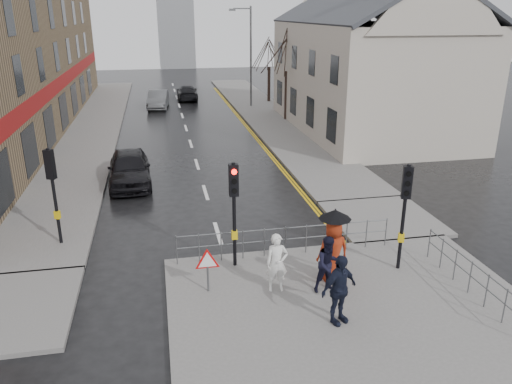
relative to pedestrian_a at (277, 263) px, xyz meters
name	(u,v)px	position (x,y,z in m)	size (l,w,h in m)	color
ground	(230,272)	(-1.15, 1.52, -1.01)	(120.00, 120.00, 0.00)	black
near_pavement	(363,324)	(1.85, -1.98, -0.94)	(10.00, 9.00, 0.14)	#605E5B
left_pavement	(93,125)	(-7.65, 24.52, -0.94)	(4.00, 44.00, 0.14)	#605E5B
right_pavement	(264,113)	(5.35, 26.52, -0.94)	(4.00, 40.00, 0.14)	#605E5B
pavement_bridge_right	(382,218)	(5.35, 4.52, -0.94)	(4.00, 4.20, 0.14)	#605E5B
building_right_cream	(368,59)	(10.85, 19.52, 3.77)	(9.00, 16.40, 10.10)	#B1A79A
church_tower	(174,1)	(0.35, 63.52, 7.99)	(5.00, 5.00, 18.00)	gray
traffic_signal_near_left	(234,197)	(-0.95, 1.72, 1.45)	(0.28, 0.27, 3.40)	black
traffic_signal_near_right	(405,199)	(4.05, 0.52, 1.45)	(0.34, 0.33, 3.40)	black
traffic_signal_far_left	(52,180)	(-6.65, 4.52, 1.45)	(0.34, 0.33, 3.40)	black
guard_railing_front	(286,235)	(0.80, 2.12, -0.15)	(7.14, 0.04, 1.00)	#595B5E
guard_railing_side	(471,271)	(5.35, -1.23, -0.16)	(0.04, 4.54, 1.00)	#595B5E
warning_sign	(207,263)	(-1.95, 0.31, 0.03)	(0.80, 0.07, 1.35)	#595B5E
street_lamp	(249,50)	(4.67, 29.52, 3.70)	(1.83, 0.25, 8.00)	#595B5E
tree_near	(287,50)	(6.35, 23.52, 4.13)	(2.40, 2.40, 6.58)	#2E2019
tree_far	(269,52)	(6.85, 31.52, 3.41)	(2.40, 2.40, 5.64)	#2E2019
pedestrian_a	(277,263)	(0.00, 0.00, 0.00)	(0.63, 0.42, 1.74)	white
pedestrian_b	(329,264)	(1.43, -0.34, -0.02)	(0.82, 0.64, 1.69)	black
pedestrian_with_umbrella	(333,244)	(1.76, 0.25, 0.31)	(0.97, 0.96, 2.26)	maroon
pedestrian_d	(339,290)	(1.18, -1.85, 0.08)	(1.12, 0.46, 1.91)	black
car_parked	(129,168)	(-4.51, 10.86, -0.20)	(1.90, 4.72, 1.61)	black
car_mid	(158,99)	(-2.90, 30.68, -0.28)	(1.54, 4.43, 1.46)	#4D4F52
car_far	(187,93)	(-0.22, 34.44, -0.36)	(1.83, 4.50, 1.31)	black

